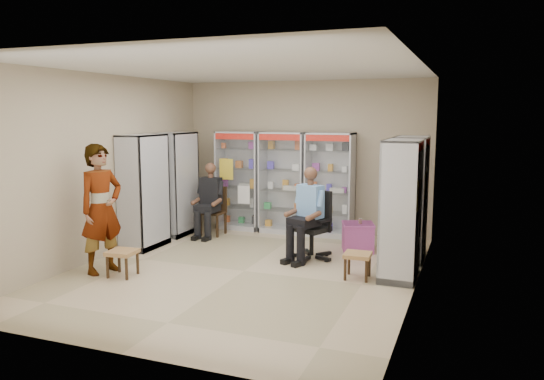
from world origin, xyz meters
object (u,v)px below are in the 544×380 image
at_px(woven_stool_b, 123,263).
at_px(standing_man, 101,209).
at_px(cabinet_back_mid, 283,183).
at_px(office_chair, 312,225).
at_px(cabinet_back_left, 240,180).
at_px(cabinet_right_far, 410,198).
at_px(pink_trunk, 358,237).
at_px(cabinet_right_near, 401,210).
at_px(cabinet_left_near, 144,192).
at_px(cabinet_back_right, 330,185).
at_px(woven_stool_a, 357,266).
at_px(wooden_chair, 213,211).
at_px(cabinet_left_far, 177,184).
at_px(seated_shopkeeper, 311,216).

relative_size(woven_stool_b, standing_man, 0.20).
bearing_deg(standing_man, cabinet_back_mid, -7.81).
bearing_deg(office_chair, cabinet_back_left, 162.50).
height_order(cabinet_right_far, office_chair, cabinet_right_far).
relative_size(cabinet_right_far, office_chair, 1.79).
xyz_separation_m(pink_trunk, woven_stool_b, (-2.91, -2.65, -0.05)).
height_order(office_chair, pink_trunk, office_chair).
xyz_separation_m(cabinet_right_near, standing_man, (-4.18, -1.29, -0.04)).
distance_m(cabinet_back_mid, woven_stool_b, 3.88).
bearing_deg(cabinet_left_near, office_chair, 96.48).
relative_size(cabinet_back_left, standing_man, 1.04).
distance_m(cabinet_back_right, office_chair, 1.75).
bearing_deg(office_chair, woven_stool_a, -18.26).
distance_m(cabinet_back_right, cabinet_right_far, 1.98).
distance_m(office_chair, pink_trunk, 1.02).
height_order(wooden_chair, office_chair, office_chair).
height_order(cabinet_left_far, woven_stool_b, cabinet_left_far).
distance_m(cabinet_left_near, woven_stool_a, 4.01).
bearing_deg(cabinet_back_right, cabinet_back_mid, 180.00).
height_order(cabinet_back_left, pink_trunk, cabinet_back_left).
bearing_deg(woven_stool_b, cabinet_back_right, 59.02).
height_order(cabinet_left_near, seated_shopkeeper, cabinet_left_near).
xyz_separation_m(cabinet_back_right, woven_stool_b, (-2.16, -3.59, -0.81)).
distance_m(cabinet_back_left, cabinet_right_far, 3.71).
distance_m(cabinet_left_near, seated_shopkeeper, 3.01).
bearing_deg(cabinet_right_near, office_chair, 70.02).
distance_m(wooden_chair, office_chair, 2.49).
height_order(cabinet_left_near, office_chair, cabinet_left_near).
height_order(cabinet_back_left, cabinet_right_near, same).
relative_size(cabinet_left_far, seated_shopkeeper, 1.41).
bearing_deg(cabinet_back_right, pink_trunk, -51.09).
relative_size(cabinet_right_far, cabinet_left_near, 1.00).
bearing_deg(cabinet_left_near, cabinet_back_mid, 137.20).
distance_m(cabinet_back_left, woven_stool_a, 3.95).
xyz_separation_m(cabinet_left_far, wooden_chair, (0.68, 0.20, -0.53)).
distance_m(wooden_chair, woven_stool_a, 3.68).
bearing_deg(wooden_chair, standing_man, -98.15).
height_order(wooden_chair, woven_stool_b, wooden_chair).
xyz_separation_m(office_chair, woven_stool_a, (0.93, -0.78, -0.37)).
height_order(cabinet_back_right, cabinet_right_far, same).
height_order(cabinet_back_left, seated_shopkeeper, cabinet_back_left).
bearing_deg(cabinet_back_mid, wooden_chair, -148.69).
distance_m(wooden_chair, pink_trunk, 2.92).
bearing_deg(standing_man, pink_trunk, -35.38).
height_order(cabinet_right_far, seated_shopkeeper, cabinet_right_far).
bearing_deg(cabinet_right_near, seated_shopkeeper, 71.75).
relative_size(cabinet_right_far, woven_stool_a, 5.33).
height_order(cabinet_left_near, standing_man, cabinet_left_near).
distance_m(cabinet_right_far, woven_stool_a, 1.67).
distance_m(cabinet_right_far, cabinet_right_near, 1.10).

